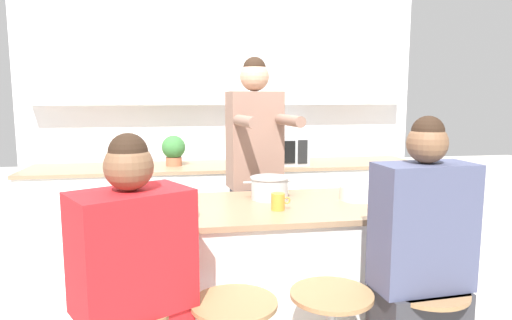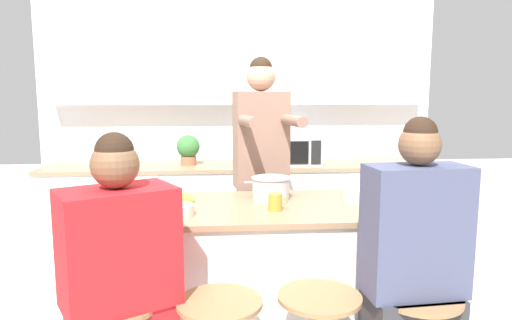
{
  "view_description": "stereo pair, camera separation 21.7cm",
  "coord_description": "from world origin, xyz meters",
  "px_view_note": "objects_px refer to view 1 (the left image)",
  "views": [
    {
      "loc": [
        -0.43,
        -2.5,
        1.54
      ],
      "look_at": [
        0.0,
        0.08,
        1.17
      ],
      "focal_mm": 32.0,
      "sensor_mm": 36.0,
      "label": 1
    },
    {
      "loc": [
        -0.22,
        -2.53,
        1.54
      ],
      "look_at": [
        0.0,
        0.08,
        1.17
      ],
      "focal_mm": 32.0,
      "sensor_mm": 36.0,
      "label": 2
    }
  ],
  "objects_px": {
    "banana_bunch": "(181,199)",
    "potted_plant": "(174,149)",
    "coffee_cup_near": "(278,202)",
    "person_cooking": "(255,186)",
    "cooking_pot": "(270,188)",
    "fruit_bowl": "(358,193)",
    "microwave": "(279,150)",
    "kitchen_island": "(258,281)",
    "person_wrapped_blanket": "(134,311)",
    "person_seated_near": "(419,289)"
  },
  "relations": [
    {
      "from": "kitchen_island",
      "to": "cooking_pot",
      "type": "distance_m",
      "value": 0.55
    },
    {
      "from": "person_cooking",
      "to": "coffee_cup_near",
      "type": "height_order",
      "value": "person_cooking"
    },
    {
      "from": "person_seated_near",
      "to": "person_cooking",
      "type": "bearing_deg",
      "value": 109.9
    },
    {
      "from": "banana_bunch",
      "to": "coffee_cup_near",
      "type": "bearing_deg",
      "value": -24.62
    },
    {
      "from": "kitchen_island",
      "to": "microwave",
      "type": "bearing_deg",
      "value": 73.67
    },
    {
      "from": "cooking_pot",
      "to": "banana_bunch",
      "type": "distance_m",
      "value": 0.53
    },
    {
      "from": "microwave",
      "to": "potted_plant",
      "type": "relative_size",
      "value": 1.78
    },
    {
      "from": "kitchen_island",
      "to": "person_cooking",
      "type": "bearing_deg",
      "value": 82.46
    },
    {
      "from": "banana_bunch",
      "to": "fruit_bowl",
      "type": "bearing_deg",
      "value": -4.07
    },
    {
      "from": "person_cooking",
      "to": "fruit_bowl",
      "type": "height_order",
      "value": "person_cooking"
    },
    {
      "from": "person_cooking",
      "to": "person_wrapped_blanket",
      "type": "distance_m",
      "value": 1.46
    },
    {
      "from": "kitchen_island",
      "to": "fruit_bowl",
      "type": "bearing_deg",
      "value": 3.9
    },
    {
      "from": "person_wrapped_blanket",
      "to": "fruit_bowl",
      "type": "distance_m",
      "value": 1.47
    },
    {
      "from": "potted_plant",
      "to": "person_cooking",
      "type": "bearing_deg",
      "value": -61.39
    },
    {
      "from": "person_wrapped_blanket",
      "to": "banana_bunch",
      "type": "xyz_separation_m",
      "value": [
        0.2,
        0.78,
        0.29
      ]
    },
    {
      "from": "kitchen_island",
      "to": "person_wrapped_blanket",
      "type": "relative_size",
      "value": 1.18
    },
    {
      "from": "microwave",
      "to": "coffee_cup_near",
      "type": "bearing_deg",
      "value": -102.42
    },
    {
      "from": "kitchen_island",
      "to": "person_cooking",
      "type": "height_order",
      "value": "person_cooking"
    },
    {
      "from": "coffee_cup_near",
      "to": "banana_bunch",
      "type": "xyz_separation_m",
      "value": [
        -0.52,
        0.24,
        -0.02
      ]
    },
    {
      "from": "cooking_pot",
      "to": "coffee_cup_near",
      "type": "xyz_separation_m",
      "value": [
        -0.01,
        -0.27,
        -0.02
      ]
    },
    {
      "from": "kitchen_island",
      "to": "banana_bunch",
      "type": "distance_m",
      "value": 0.66
    },
    {
      "from": "microwave",
      "to": "person_wrapped_blanket",
      "type": "bearing_deg",
      "value": -116.02
    },
    {
      "from": "person_wrapped_blanket",
      "to": "microwave",
      "type": "bearing_deg",
      "value": 35.53
    },
    {
      "from": "kitchen_island",
      "to": "person_cooking",
      "type": "relative_size",
      "value": 0.92
    },
    {
      "from": "person_cooking",
      "to": "kitchen_island",
      "type": "bearing_deg",
      "value": -105.15
    },
    {
      "from": "person_cooking",
      "to": "cooking_pot",
      "type": "relative_size",
      "value": 5.59
    },
    {
      "from": "fruit_bowl",
      "to": "cooking_pot",
      "type": "bearing_deg",
      "value": 168.54
    },
    {
      "from": "coffee_cup_near",
      "to": "potted_plant",
      "type": "relative_size",
      "value": 0.39
    },
    {
      "from": "microwave",
      "to": "fruit_bowl",
      "type": "bearing_deg",
      "value": -84.39
    },
    {
      "from": "fruit_bowl",
      "to": "coffee_cup_near",
      "type": "relative_size",
      "value": 2.12
    },
    {
      "from": "kitchen_island",
      "to": "microwave",
      "type": "distance_m",
      "value": 1.76
    },
    {
      "from": "person_wrapped_blanket",
      "to": "banana_bunch",
      "type": "distance_m",
      "value": 0.86
    },
    {
      "from": "coffee_cup_near",
      "to": "potted_plant",
      "type": "height_order",
      "value": "potted_plant"
    },
    {
      "from": "coffee_cup_near",
      "to": "person_seated_near",
      "type": "bearing_deg",
      "value": -44.66
    },
    {
      "from": "person_cooking",
      "to": "person_wrapped_blanket",
      "type": "height_order",
      "value": "person_cooking"
    },
    {
      "from": "fruit_bowl",
      "to": "microwave",
      "type": "xyz_separation_m",
      "value": [
        -0.15,
        1.55,
        0.08
      ]
    },
    {
      "from": "banana_bunch",
      "to": "potted_plant",
      "type": "height_order",
      "value": "potted_plant"
    },
    {
      "from": "coffee_cup_near",
      "to": "potted_plant",
      "type": "bearing_deg",
      "value": 108.26
    },
    {
      "from": "kitchen_island",
      "to": "coffee_cup_near",
      "type": "bearing_deg",
      "value": -54.24
    },
    {
      "from": "person_cooking",
      "to": "person_seated_near",
      "type": "distance_m",
      "value": 1.39
    },
    {
      "from": "person_wrapped_blanket",
      "to": "person_seated_near",
      "type": "distance_m",
      "value": 1.27
    },
    {
      "from": "banana_bunch",
      "to": "potted_plant",
      "type": "bearing_deg",
      "value": 92.05
    },
    {
      "from": "fruit_bowl",
      "to": "microwave",
      "type": "bearing_deg",
      "value": 95.61
    },
    {
      "from": "kitchen_island",
      "to": "microwave",
      "type": "height_order",
      "value": "microwave"
    },
    {
      "from": "banana_bunch",
      "to": "microwave",
      "type": "height_order",
      "value": "microwave"
    },
    {
      "from": "fruit_bowl",
      "to": "banana_bunch",
      "type": "relative_size",
      "value": 1.3
    },
    {
      "from": "person_seated_near",
      "to": "cooking_pot",
      "type": "relative_size",
      "value": 4.51
    },
    {
      "from": "microwave",
      "to": "banana_bunch",
      "type": "bearing_deg",
      "value": -121.45
    },
    {
      "from": "fruit_bowl",
      "to": "banana_bunch",
      "type": "bearing_deg",
      "value": 175.93
    },
    {
      "from": "banana_bunch",
      "to": "microwave",
      "type": "xyz_separation_m",
      "value": [
        0.9,
        1.47,
        0.1
      ]
    }
  ]
}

